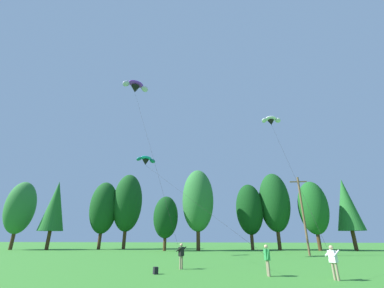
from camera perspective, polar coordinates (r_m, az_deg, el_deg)
The scene contains 18 objects.
treeline_tree_a at distance 57.57m, azimuth -35.21°, elevation -12.01°, with size 5.09×5.09×12.20m.
treeline_tree_b at distance 53.97m, azimuth -29.40°, elevation -12.44°, with size 4.30×4.30×12.25m.
treeline_tree_c at distance 52.34m, azimuth -19.96°, elevation -13.76°, with size 5.18×5.18×12.51m.
treeline_tree_d at distance 51.89m, azimuth -14.82°, elevation -13.05°, with size 5.66×5.66×14.28m.
treeline_tree_e at distance 44.00m, azimuth -6.17°, elevation -16.62°, with size 4.19×4.19×8.85m.
treeline_tree_f at distance 44.66m, azimuth 1.39°, elevation -12.97°, with size 5.51×5.51×13.73m.
treeline_tree_g at distance 48.14m, azimuth 13.29°, elevation -14.58°, with size 4.93×4.93×11.58m.
treeline_tree_h at distance 49.26m, azimuth 18.71°, elevation -12.73°, with size 5.48×5.48×13.63m.
treeline_tree_i at distance 49.23m, azimuth 26.46°, elevation -13.14°, with size 4.93×4.93×11.58m.
treeline_tree_j at distance 52.31m, azimuth 32.40°, elevation -11.78°, with size 4.27×4.27×12.13m.
utility_pole at distance 35.55m, azimuth 24.52°, elevation -14.32°, with size 2.20×0.26×9.68m.
kite_flyer_near at distance 19.17m, azimuth -2.53°, elevation -24.25°, with size 0.73×0.75×1.69m.
kite_flyer_mid at distance 16.40m, azimuth 17.14°, elevation -24.03°, with size 0.31×0.59×1.69m.
kite_flyer_far at distance 16.25m, azimuth 30.12°, elevation -22.30°, with size 0.75×0.76×1.69m.
parafoil_kite_high_purple at distance 36.09m, azimuth -13.08°, elevation 12.95°, with size 9.74×10.39×21.22m.
parafoil_kite_mid_teal at distance 34.42m, azimuth -10.74°, elevation -3.73°, with size 13.78×16.42×11.54m.
parafoil_kite_far_white at distance 28.05m, azimuth 18.00°, elevation 5.23°, with size 2.21×10.24×12.94m.
backpack at distance 16.91m, azimuth -8.52°, elevation -27.22°, with size 0.32×0.24×0.40m, color black.
Camera 1 is at (-0.82, 6.06, 2.10)m, focal length 22.81 mm.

